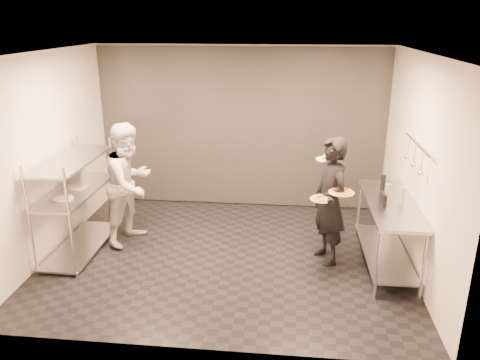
# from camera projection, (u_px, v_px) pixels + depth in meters

# --- Properties ---
(room_shell) EXTENTS (5.00, 4.00, 2.80)m
(room_shell) POSITION_uv_depth(u_px,v_px,m) (236.00, 140.00, 7.31)
(room_shell) COLOR black
(room_shell) RESTS_ON ground
(pass_rack) EXTENTS (0.60, 1.60, 1.50)m
(pass_rack) POSITION_uv_depth(u_px,v_px,m) (76.00, 200.00, 6.62)
(pass_rack) COLOR silver
(pass_rack) RESTS_ON ground
(prep_counter) EXTENTS (0.60, 1.80, 0.92)m
(prep_counter) POSITION_uv_depth(u_px,v_px,m) (388.00, 222.00, 6.24)
(prep_counter) COLOR silver
(prep_counter) RESTS_ON ground
(utensil_rail) EXTENTS (0.07, 1.20, 0.31)m
(utensil_rail) POSITION_uv_depth(u_px,v_px,m) (416.00, 157.00, 5.91)
(utensil_rail) COLOR silver
(utensil_rail) RESTS_ON room_shell
(waiter) EXTENTS (0.64, 0.75, 1.75)m
(waiter) POSITION_uv_depth(u_px,v_px,m) (330.00, 201.00, 6.27)
(waiter) COLOR black
(waiter) RESTS_ON ground
(chef) EXTENTS (0.94, 1.06, 1.81)m
(chef) POSITION_uv_depth(u_px,v_px,m) (130.00, 184.00, 6.86)
(chef) COLOR beige
(chef) RESTS_ON ground
(pizza_plate_near) EXTENTS (0.29, 0.29, 0.05)m
(pizza_plate_near) POSITION_uv_depth(u_px,v_px,m) (321.00, 198.00, 6.01)
(pizza_plate_near) COLOR silver
(pizza_plate_near) RESTS_ON waiter
(pizza_plate_far) EXTENTS (0.33, 0.33, 0.05)m
(pizza_plate_far) POSITION_uv_depth(u_px,v_px,m) (341.00, 192.00, 6.00)
(pizza_plate_far) COLOR silver
(pizza_plate_far) RESTS_ON waiter
(salad_plate) EXTENTS (0.28, 0.28, 0.07)m
(salad_plate) POSITION_uv_depth(u_px,v_px,m) (326.00, 158.00, 6.43)
(salad_plate) COLOR silver
(salad_plate) RESTS_ON waiter
(pos_monitor) EXTENTS (0.05, 0.22, 0.16)m
(pos_monitor) POSITION_uv_depth(u_px,v_px,m) (383.00, 199.00, 6.03)
(pos_monitor) COLOR black
(pos_monitor) RESTS_ON prep_counter
(bottle_green) EXTENTS (0.06, 0.06, 0.22)m
(bottle_green) POSITION_uv_depth(u_px,v_px,m) (387.00, 192.00, 6.18)
(bottle_green) COLOR gray
(bottle_green) RESTS_ON prep_counter
(bottle_clear) EXTENTS (0.06, 0.06, 0.21)m
(bottle_clear) POSITION_uv_depth(u_px,v_px,m) (402.00, 195.00, 6.08)
(bottle_clear) COLOR gray
(bottle_clear) RESTS_ON prep_counter
(bottle_dark) EXTENTS (0.07, 0.07, 0.23)m
(bottle_dark) POSITION_uv_depth(u_px,v_px,m) (383.00, 183.00, 6.50)
(bottle_dark) COLOR black
(bottle_dark) RESTS_ON prep_counter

